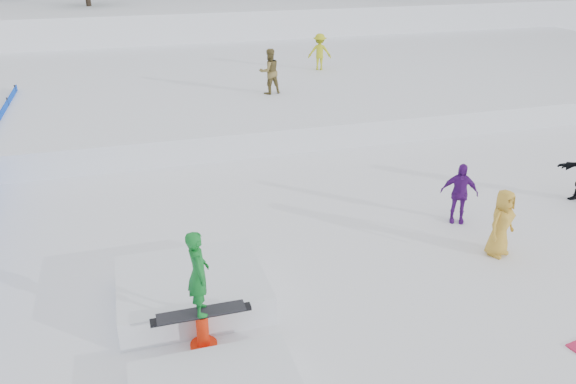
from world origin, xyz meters
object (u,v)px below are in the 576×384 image
object	(u,v)px
walker_olive	(269,71)
jib_rail_feature	(197,310)
walker_ygreen	(320,52)
spectator_yellow	(501,223)
spectator_purple	(459,193)

from	to	relation	value
walker_olive	jib_rail_feature	size ratio (longest dim) A/B	0.37
jib_rail_feature	walker_olive	bearing A→B (deg)	69.51
walker_ygreen	spectator_yellow	size ratio (longest dim) A/B	1.06
spectator_purple	spectator_yellow	bearing A→B (deg)	-61.40
walker_olive	spectator_purple	size ratio (longest dim) A/B	1.14
walker_ygreen	jib_rail_feature	size ratio (longest dim) A/B	0.35
spectator_purple	walker_ygreen	bearing A→B (deg)	113.11
walker_olive	spectator_yellow	bearing A→B (deg)	89.42
walker_ygreen	spectator_purple	distance (m)	13.29
spectator_purple	jib_rail_feature	world-z (taller)	jib_rail_feature
walker_ygreen	spectator_purple	world-z (taller)	walker_ygreen
walker_olive	jib_rail_feature	distance (m)	12.82
spectator_purple	spectator_yellow	distance (m)	1.57
walker_ygreen	spectator_purple	bearing A→B (deg)	104.07
walker_olive	spectator_purple	xyz separation A→B (m)	(1.91, -9.77, -0.90)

